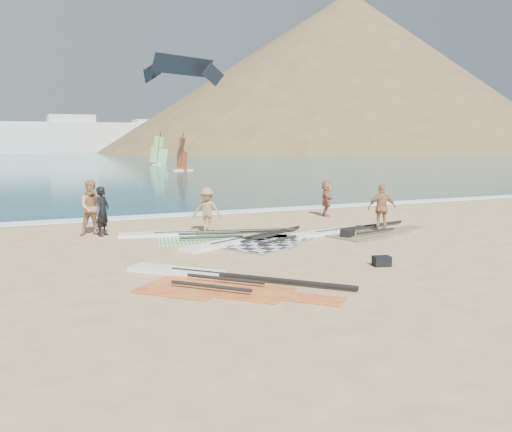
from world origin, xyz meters
name	(u,v)px	position (x,y,z in m)	size (l,w,h in m)	color
ground	(360,269)	(0.00, 0.00, 0.00)	(300.00, 300.00, 0.00)	tan
sea	(38,154)	(0.00, 132.00, 0.00)	(300.00, 240.00, 0.06)	#0B3D4F
surf_line	(207,214)	(0.00, 12.30, 0.00)	(300.00, 1.20, 0.04)	white
headland_main	(347,151)	(85.00, 130.00, 0.00)	(143.00, 143.00, 45.00)	brown
headland_minor	(418,150)	(120.00, 140.00, 0.00)	(70.00, 70.00, 28.00)	brown
rig_grey	(250,243)	(-1.26, 4.51, 0.05)	(5.96, 3.92, 0.20)	black
rig_green	(195,236)	(-2.52, 6.43, 0.05)	(6.31, 3.21, 0.20)	green
rig_orange	(351,233)	(2.94, 4.88, 0.05)	(5.86, 2.91, 0.20)	#DE4F08
rig_red	(209,281)	(-4.21, 0.25, 0.05)	(4.73, 5.41, 0.20)	red
gear_bag_near	(347,233)	(2.36, 4.22, 0.16)	(0.49, 0.36, 0.31)	black
gear_bag_far	(382,261)	(0.70, 0.02, 0.14)	(0.46, 0.32, 0.28)	black
person_wetsuit	(103,211)	(-5.37, 8.17, 0.88)	(0.65, 0.42, 1.77)	black
beachgoer_left	(92,208)	(-5.68, 8.47, 1.00)	(0.97, 0.75, 1.99)	tan
beachgoer_mid	(207,210)	(-1.76, 7.28, 0.84)	(1.09, 0.63, 1.69)	#9A734A
beachgoer_back	(382,208)	(4.23, 4.78, 0.90)	(1.05, 0.44, 1.79)	#AB734D
beachgoer_right	(327,198)	(4.66, 9.41, 0.81)	(1.50, 0.48, 1.62)	#A66A5A
windsurfer_centre	(182,160)	(9.74, 47.92, 1.24)	(2.37, 2.78, 4.18)	white
windsurfer_right	(159,156)	(11.21, 63.44, 1.28)	(2.22, 2.17, 4.39)	white
kitesurf_kite	(183,68)	(7.52, 39.80, 10.03)	(7.58, 3.68, 2.58)	black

